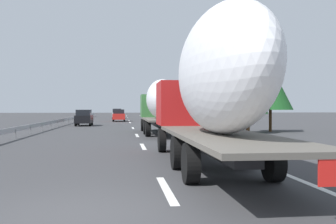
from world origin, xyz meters
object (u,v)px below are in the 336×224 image
(car_blue_sedan, at_px, (118,113))
(road_sign, at_px, (171,108))
(truck_trailing, at_px, (213,84))
(car_black_suv, at_px, (84,118))
(car_red_compact, at_px, (119,115))
(truck_lead, at_px, (160,103))
(car_silver_hatch, at_px, (117,114))

(car_blue_sedan, xyz_separation_m, road_sign, (-49.65, -6.98, 1.12))
(truck_trailing, height_order, car_black_suv, truck_trailing)
(truck_trailing, height_order, car_blue_sedan, truck_trailing)
(car_red_compact, bearing_deg, car_black_suv, 165.41)
(truck_lead, bearing_deg, car_black_suv, 25.47)
(car_blue_sedan, xyz_separation_m, car_red_compact, (-38.69, -0.53, -0.00))
(car_silver_hatch, relative_size, car_blue_sedan, 0.92)
(truck_lead, distance_m, road_sign, 18.43)
(car_silver_hatch, height_order, car_black_suv, car_silver_hatch)
(truck_lead, distance_m, car_silver_hatch, 45.66)
(truck_lead, relative_size, truck_trailing, 0.90)
(car_blue_sedan, height_order, road_sign, road_sign)
(car_red_compact, bearing_deg, road_sign, -149.52)
(road_sign, bearing_deg, car_red_compact, 30.48)
(car_blue_sedan, distance_m, car_red_compact, 38.69)
(car_black_suv, relative_size, car_red_compact, 0.91)
(car_silver_hatch, bearing_deg, car_blue_sedan, 0.08)
(truck_lead, relative_size, road_sign, 4.17)
(car_red_compact, height_order, road_sign, road_sign)
(truck_lead, height_order, car_silver_hatch, truck_lead)
(truck_lead, bearing_deg, car_blue_sedan, 3.27)
(truck_lead, height_order, road_sign, truck_lead)
(car_blue_sedan, bearing_deg, truck_lead, -176.73)
(car_silver_hatch, bearing_deg, car_black_suv, 174.00)
(truck_lead, xyz_separation_m, car_blue_sedan, (67.81, 3.88, -1.42))
(truck_trailing, relative_size, car_silver_hatch, 3.23)
(truck_trailing, bearing_deg, car_red_compact, 4.14)
(truck_lead, xyz_separation_m, truck_trailing, (-17.17, 0.00, 0.38))
(truck_lead, height_order, car_blue_sedan, truck_lead)
(truck_trailing, xyz_separation_m, road_sign, (35.33, -3.10, -0.68))
(car_silver_hatch, bearing_deg, truck_lead, -175.17)
(car_black_suv, distance_m, car_red_compact, 14.76)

